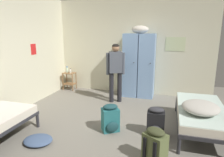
{
  "coord_description": "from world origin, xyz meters",
  "views": [
    {
      "loc": [
        1.16,
        -3.71,
        1.93
      ],
      "look_at": [
        0.0,
        0.24,
        0.95
      ],
      "focal_mm": 32.4,
      "sensor_mm": 36.0,
      "label": 1
    }
  ],
  "objects_px": {
    "shelf_unit": "(69,79)",
    "bedding_heap": "(201,107)",
    "water_bottle": "(67,70)",
    "locker_bank": "(139,64)",
    "clothes_pile_denim": "(38,140)",
    "backpack_olive": "(155,146)",
    "person_traveler": "(116,68)",
    "lotion_bottle": "(70,71)",
    "backpack_teal": "(111,119)",
    "bed_right": "(201,113)",
    "backpack_black": "(156,122)"
  },
  "relations": [
    {
      "from": "locker_bank",
      "to": "backpack_black",
      "type": "distance_m",
      "value": 2.48
    },
    {
      "from": "person_traveler",
      "to": "shelf_unit",
      "type": "bearing_deg",
      "value": 157.69
    },
    {
      "from": "shelf_unit",
      "to": "backpack_olive",
      "type": "bearing_deg",
      "value": -45.57
    },
    {
      "from": "water_bottle",
      "to": "backpack_black",
      "type": "distance_m",
      "value": 3.88
    },
    {
      "from": "bed_right",
      "to": "person_traveler",
      "type": "xyz_separation_m",
      "value": [
        -2.04,
        1.16,
        0.58
      ]
    },
    {
      "from": "locker_bank",
      "to": "backpack_olive",
      "type": "distance_m",
      "value": 3.27
    },
    {
      "from": "lotion_bottle",
      "to": "water_bottle",
      "type": "bearing_deg",
      "value": 158.2
    },
    {
      "from": "backpack_olive",
      "to": "water_bottle",
      "type": "bearing_deg",
      "value": 134.99
    },
    {
      "from": "locker_bank",
      "to": "person_traveler",
      "type": "relative_size",
      "value": 1.3
    },
    {
      "from": "bedding_heap",
      "to": "clothes_pile_denim",
      "type": "height_order",
      "value": "bedding_heap"
    },
    {
      "from": "shelf_unit",
      "to": "water_bottle",
      "type": "height_order",
      "value": "water_bottle"
    },
    {
      "from": "person_traveler",
      "to": "lotion_bottle",
      "type": "distance_m",
      "value": 1.88
    },
    {
      "from": "person_traveler",
      "to": "lotion_bottle",
      "type": "relative_size",
      "value": 9.88
    },
    {
      "from": "locker_bank",
      "to": "shelf_unit",
      "type": "distance_m",
      "value": 2.4
    },
    {
      "from": "backpack_olive",
      "to": "bedding_heap",
      "type": "bearing_deg",
      "value": 53.59
    },
    {
      "from": "bed_right",
      "to": "lotion_bottle",
      "type": "bearing_deg",
      "value": 153.79
    },
    {
      "from": "locker_bank",
      "to": "backpack_teal",
      "type": "distance_m",
      "value": 2.47
    },
    {
      "from": "bed_right",
      "to": "water_bottle",
      "type": "bearing_deg",
      "value": 153.95
    },
    {
      "from": "bedding_heap",
      "to": "backpack_teal",
      "type": "xyz_separation_m",
      "value": [
        -1.62,
        -0.22,
        -0.33
      ]
    },
    {
      "from": "shelf_unit",
      "to": "backpack_olive",
      "type": "height_order",
      "value": "shelf_unit"
    },
    {
      "from": "locker_bank",
      "to": "backpack_olive",
      "type": "xyz_separation_m",
      "value": [
        0.75,
        -3.1,
        -0.71
      ]
    },
    {
      "from": "water_bottle",
      "to": "lotion_bottle",
      "type": "xyz_separation_m",
      "value": [
        0.15,
        -0.06,
        -0.02
      ]
    },
    {
      "from": "bed_right",
      "to": "backpack_teal",
      "type": "relative_size",
      "value": 3.45
    },
    {
      "from": "shelf_unit",
      "to": "bedding_heap",
      "type": "height_order",
      "value": "bedding_heap"
    },
    {
      "from": "person_traveler",
      "to": "backpack_teal",
      "type": "bearing_deg",
      "value": -77.91
    },
    {
      "from": "bedding_heap",
      "to": "shelf_unit",
      "type": "bearing_deg",
      "value": 150.13
    },
    {
      "from": "bedding_heap",
      "to": "water_bottle",
      "type": "bearing_deg",
      "value": 150.43
    },
    {
      "from": "locker_bank",
      "to": "clothes_pile_denim",
      "type": "bearing_deg",
      "value": -111.88
    },
    {
      "from": "backpack_olive",
      "to": "clothes_pile_denim",
      "type": "relative_size",
      "value": 1.07
    },
    {
      "from": "bed_right",
      "to": "backpack_black",
      "type": "height_order",
      "value": "backpack_black"
    },
    {
      "from": "clothes_pile_denim",
      "to": "water_bottle",
      "type": "bearing_deg",
      "value": 109.5
    },
    {
      "from": "water_bottle",
      "to": "backpack_teal",
      "type": "bearing_deg",
      "value": -47.26
    },
    {
      "from": "shelf_unit",
      "to": "clothes_pile_denim",
      "type": "height_order",
      "value": "shelf_unit"
    },
    {
      "from": "water_bottle",
      "to": "clothes_pile_denim",
      "type": "xyz_separation_m",
      "value": [
        1.13,
        -3.19,
        -0.61
      ]
    },
    {
      "from": "bedding_heap",
      "to": "clothes_pile_denim",
      "type": "xyz_separation_m",
      "value": [
        -2.72,
        -1.01,
        -0.54
      ]
    },
    {
      "from": "backpack_teal",
      "to": "backpack_black",
      "type": "distance_m",
      "value": 0.86
    },
    {
      "from": "clothes_pile_denim",
      "to": "locker_bank",
      "type": "bearing_deg",
      "value": 68.12
    },
    {
      "from": "shelf_unit",
      "to": "bed_right",
      "type": "xyz_separation_m",
      "value": [
        3.83,
        -1.89,
        0.04
      ]
    },
    {
      "from": "backpack_teal",
      "to": "clothes_pile_denim",
      "type": "height_order",
      "value": "backpack_teal"
    },
    {
      "from": "lotion_bottle",
      "to": "backpack_teal",
      "type": "height_order",
      "value": "lotion_bottle"
    },
    {
      "from": "clothes_pile_denim",
      "to": "backpack_teal",
      "type": "bearing_deg",
      "value": 35.54
    },
    {
      "from": "bedding_heap",
      "to": "backpack_teal",
      "type": "height_order",
      "value": "bedding_heap"
    },
    {
      "from": "shelf_unit",
      "to": "clothes_pile_denim",
      "type": "relative_size",
      "value": 1.11
    },
    {
      "from": "bed_right",
      "to": "lotion_bottle",
      "type": "distance_m",
      "value": 4.2
    },
    {
      "from": "water_bottle",
      "to": "backpack_teal",
      "type": "height_order",
      "value": "water_bottle"
    },
    {
      "from": "bed_right",
      "to": "water_bottle",
      "type": "relative_size",
      "value": 9.21
    },
    {
      "from": "bedding_heap",
      "to": "backpack_black",
      "type": "bearing_deg",
      "value": -170.32
    },
    {
      "from": "shelf_unit",
      "to": "lotion_bottle",
      "type": "bearing_deg",
      "value": -29.74
    },
    {
      "from": "backpack_olive",
      "to": "backpack_teal",
      "type": "distance_m",
      "value": 1.17
    },
    {
      "from": "person_traveler",
      "to": "backpack_black",
      "type": "height_order",
      "value": "person_traveler"
    }
  ]
}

